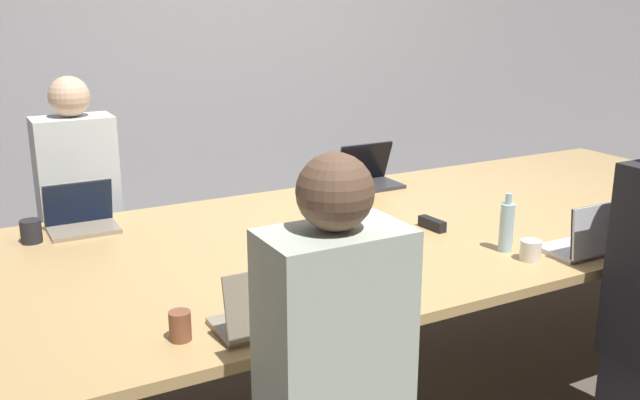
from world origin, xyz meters
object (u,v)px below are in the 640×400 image
Objects in this scene: laptop_near_left at (273,310)px; laptop_near_midright at (589,239)px; bottle_near_midright at (507,226)px; person_far_left at (81,215)px; laptop_far_center at (367,174)px; laptop_far_left at (81,216)px; cup_near_left at (180,326)px; cup_near_midright at (530,250)px; stapler at (432,224)px; cup_far_left at (31,231)px.

laptop_near_midright is (1.45, 0.01, 0.00)m from laptop_near_left.
bottle_near_midright is 0.18× the size of person_far_left.
person_far_left is 1.58m from laptop_far_center.
laptop_far_left is 1.58m from laptop_far_center.
laptop_far_left reaches higher than cup_near_left.
bottle_near_midright reaches higher than laptop_near_midright.
cup_near_midright is (-0.26, 0.06, -0.03)m from laptop_near_midright.
laptop_far_left is 0.93× the size of laptop_far_center.
laptop_far_left is at bearing 147.05° from stapler.
laptop_far_left reaches higher than stapler.
cup_near_midright is 0.53m from stapler.
cup_near_midright is 0.33× the size of bottle_near_midright.
laptop_near_midright is at bearing -32.12° from cup_far_left.
laptop_near_midright reaches higher than laptop_far_left.
person_far_left reaches higher than laptop_near_left.
laptop_near_midright is 3.74× the size of cup_near_midright.
laptop_near_midright is 0.27m from cup_near_midright.
stapler is (-0.15, -0.81, -0.05)m from laptop_far_center.
cup_near_left is at bearing -76.63° from cup_far_left.
laptop_far_center reaches higher than cup_far_left.
laptop_near_left is 1.17× the size of laptop_far_left.
laptop_far_center reaches higher than stapler.
cup_near_left is 1.47m from bottle_near_midright.
laptop_near_midright is 0.34m from bottle_near_midright.
laptop_near_midright is 1.41m from laptop_far_center.
laptop_far_center is (1.81, 0.12, 0.02)m from cup_far_left.
laptop_near_left is 1.19m from bottle_near_midright.
laptop_near_midright is 1.02× the size of laptop_far_left.
person_far_left reaches higher than laptop_far_center.
person_far_left is at bearing 131.32° from bottle_near_midright.
cup_near_left reaches higher than cup_near_midright.
laptop_far_left reaches higher than cup_near_midright.
person_far_left is 4.26× the size of laptop_far_center.
cup_near_midright is 0.15m from bottle_near_midright.
cup_far_left is (-1.75, 1.08, -0.06)m from bottle_near_midright.
person_far_left is at bearing 132.35° from stapler.
laptop_near_midright is 2.39m from cup_far_left.
person_far_left reaches higher than laptop_far_left.
laptop_far_center is (1.24, 1.40, 0.00)m from laptop_near_left.
cup_near_left reaches higher than stapler.
cup_far_left reaches higher than stapler.
laptop_far_left is at bearing 18.58° from cup_far_left.
laptop_near_midright is 0.95× the size of laptop_far_center.
cup_near_left is 1.48m from cup_near_midright.
laptop_far_left is 3.04× the size of cup_far_left.
bottle_near_midright is (1.18, 0.20, 0.04)m from laptop_near_left.
bottle_near_midright is at bearing 5.07° from cup_near_left.
cup_near_midright is at bearing -13.73° from laptop_near_midright.
stapler is at bearing 20.62° from cup_near_left.
laptop_far_center is 2.18× the size of stapler.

